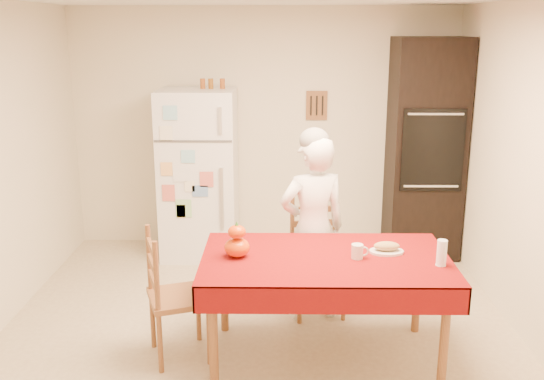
{
  "coord_description": "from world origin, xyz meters",
  "views": [
    {
      "loc": [
        0.16,
        -4.08,
        2.28
      ],
      "look_at": [
        0.11,
        0.2,
        1.13
      ],
      "focal_mm": 40.0,
      "sensor_mm": 36.0,
      "label": 1
    }
  ],
  "objects_px": {
    "dining_table": "(325,266)",
    "chair_far": "(316,252)",
    "oven_cabinet": "(425,149)",
    "bread_plate": "(386,252)",
    "coffee_mug": "(357,251)",
    "chair_left": "(169,291)",
    "seated_woman": "(313,229)",
    "pumpkin_lower": "(237,247)",
    "wine_glass": "(442,253)",
    "refrigerator": "(199,174)"
  },
  "relations": [
    {
      "from": "dining_table",
      "to": "chair_far",
      "type": "xyz_separation_m",
      "value": [
        -0.02,
        0.77,
        -0.18
      ]
    },
    {
      "from": "oven_cabinet",
      "to": "bread_plate",
      "type": "height_order",
      "value": "oven_cabinet"
    },
    {
      "from": "dining_table",
      "to": "coffee_mug",
      "type": "bearing_deg",
      "value": -5.81
    },
    {
      "from": "chair_left",
      "to": "seated_woman",
      "type": "height_order",
      "value": "seated_woman"
    },
    {
      "from": "dining_table",
      "to": "oven_cabinet",
      "type": "bearing_deg",
      "value": 61.48
    },
    {
      "from": "seated_woman",
      "to": "pumpkin_lower",
      "type": "distance_m",
      "value": 0.84
    },
    {
      "from": "dining_table",
      "to": "pumpkin_lower",
      "type": "xyz_separation_m",
      "value": [
        -0.61,
        0.01,
        0.14
      ]
    },
    {
      "from": "pumpkin_lower",
      "to": "wine_glass",
      "type": "relative_size",
      "value": 1.0
    },
    {
      "from": "coffee_mug",
      "to": "wine_glass",
      "type": "height_order",
      "value": "wine_glass"
    },
    {
      "from": "oven_cabinet",
      "to": "dining_table",
      "type": "height_order",
      "value": "oven_cabinet"
    },
    {
      "from": "oven_cabinet",
      "to": "chair_left",
      "type": "xyz_separation_m",
      "value": [
        -2.23,
        -2.13,
        -0.59
      ]
    },
    {
      "from": "chair_far",
      "to": "pumpkin_lower",
      "type": "distance_m",
      "value": 1.02
    },
    {
      "from": "refrigerator",
      "to": "pumpkin_lower",
      "type": "xyz_separation_m",
      "value": [
        0.52,
        -2.06,
        -0.02
      ]
    },
    {
      "from": "bread_plate",
      "to": "coffee_mug",
      "type": "bearing_deg",
      "value": -153.74
    },
    {
      "from": "oven_cabinet",
      "to": "seated_woman",
      "type": "xyz_separation_m",
      "value": [
        -1.2,
        -1.48,
        -0.35
      ]
    },
    {
      "from": "oven_cabinet",
      "to": "coffee_mug",
      "type": "xyz_separation_m",
      "value": [
        -0.94,
        -2.13,
        -0.29
      ]
    },
    {
      "from": "chair_left",
      "to": "seated_woman",
      "type": "distance_m",
      "value": 1.24
    },
    {
      "from": "refrigerator",
      "to": "seated_woman",
      "type": "distance_m",
      "value": 1.79
    },
    {
      "from": "dining_table",
      "to": "chair_far",
      "type": "distance_m",
      "value": 0.79
    },
    {
      "from": "oven_cabinet",
      "to": "refrigerator",
      "type": "bearing_deg",
      "value": -178.82
    },
    {
      "from": "coffee_mug",
      "to": "wine_glass",
      "type": "relative_size",
      "value": 0.57
    },
    {
      "from": "chair_left",
      "to": "bread_plate",
      "type": "relative_size",
      "value": 3.96
    },
    {
      "from": "oven_cabinet",
      "to": "bread_plate",
      "type": "distance_m",
      "value": 2.17
    },
    {
      "from": "chair_far",
      "to": "oven_cabinet",
      "type": "bearing_deg",
      "value": 39.57
    },
    {
      "from": "chair_left",
      "to": "pumpkin_lower",
      "type": "relative_size",
      "value": 5.4
    },
    {
      "from": "chair_left",
      "to": "bread_plate",
      "type": "distance_m",
      "value": 1.54
    },
    {
      "from": "chair_far",
      "to": "pumpkin_lower",
      "type": "bearing_deg",
      "value": -137.35
    },
    {
      "from": "oven_cabinet",
      "to": "coffee_mug",
      "type": "bearing_deg",
      "value": -113.67
    },
    {
      "from": "refrigerator",
      "to": "wine_glass",
      "type": "bearing_deg",
      "value": -49.51
    },
    {
      "from": "seated_woman",
      "to": "wine_glass",
      "type": "bearing_deg",
      "value": 119.73
    },
    {
      "from": "coffee_mug",
      "to": "bread_plate",
      "type": "xyz_separation_m",
      "value": [
        0.22,
        0.11,
        -0.04
      ]
    },
    {
      "from": "refrigerator",
      "to": "dining_table",
      "type": "relative_size",
      "value": 1.0
    },
    {
      "from": "chair_left",
      "to": "wine_glass",
      "type": "relative_size",
      "value": 5.4
    },
    {
      "from": "oven_cabinet",
      "to": "seated_woman",
      "type": "relative_size",
      "value": 1.47
    },
    {
      "from": "pumpkin_lower",
      "to": "bread_plate",
      "type": "height_order",
      "value": "pumpkin_lower"
    },
    {
      "from": "seated_woman",
      "to": "pumpkin_lower",
      "type": "relative_size",
      "value": 8.51
    },
    {
      "from": "chair_left",
      "to": "pumpkin_lower",
      "type": "height_order",
      "value": "chair_left"
    },
    {
      "from": "chair_far",
      "to": "chair_left",
      "type": "bearing_deg",
      "value": -153.33
    },
    {
      "from": "refrigerator",
      "to": "coffee_mug",
      "type": "distance_m",
      "value": 2.48
    },
    {
      "from": "oven_cabinet",
      "to": "bread_plate",
      "type": "bearing_deg",
      "value": -109.48
    },
    {
      "from": "coffee_mug",
      "to": "chair_far",
      "type": "bearing_deg",
      "value": 106.19
    },
    {
      "from": "chair_left",
      "to": "refrigerator",
      "type": "bearing_deg",
      "value": -17.94
    },
    {
      "from": "seated_woman",
      "to": "chair_far",
      "type": "bearing_deg",
      "value": -122.22
    },
    {
      "from": "refrigerator",
      "to": "bread_plate",
      "type": "distance_m",
      "value": 2.52
    },
    {
      "from": "refrigerator",
      "to": "chair_far",
      "type": "relative_size",
      "value": 1.79
    },
    {
      "from": "seated_woman",
      "to": "bread_plate",
      "type": "bearing_deg",
      "value": 115.16
    },
    {
      "from": "chair_far",
      "to": "bread_plate",
      "type": "distance_m",
      "value": 0.86
    },
    {
      "from": "refrigerator",
      "to": "oven_cabinet",
      "type": "height_order",
      "value": "oven_cabinet"
    },
    {
      "from": "refrigerator",
      "to": "chair_left",
      "type": "bearing_deg",
      "value": -88.64
    },
    {
      "from": "chair_far",
      "to": "bread_plate",
      "type": "height_order",
      "value": "chair_far"
    }
  ]
}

